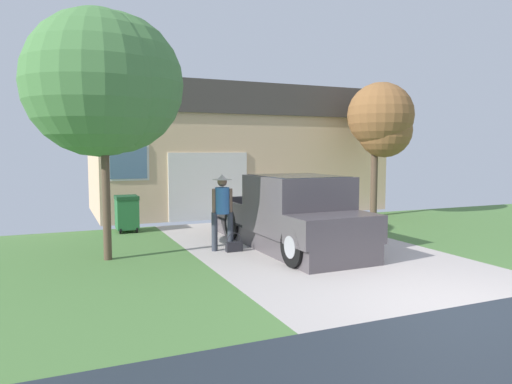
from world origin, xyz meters
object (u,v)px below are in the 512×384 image
handbag (234,246)px  neighbor_tree (381,120)px  front_yard_tree (105,84)px  wheeled_trash_bin (127,212)px  pickup_truck (295,216)px  person_with_hat (222,206)px  house_with_garage (235,150)px

handbag → neighbor_tree: bearing=27.0°
front_yard_tree → wheeled_trash_bin: front_yard_tree is taller
neighbor_tree → pickup_truck: bearing=-145.0°
handbag → pickup_truck: bearing=-11.8°
person_with_hat → neighbor_tree: 7.78m
front_yard_tree → pickup_truck: bearing=-11.6°
house_with_garage → neighbor_tree: neighbor_tree is taller
front_yard_tree → neighbor_tree: size_ratio=1.12×
pickup_truck → wheeled_trash_bin: size_ratio=5.01×
handbag → front_yard_tree: 4.40m
handbag → front_yard_tree: (-2.62, 0.53, 3.50)m
wheeled_trash_bin → handbag: bearing=-62.9°
person_with_hat → handbag: (0.20, -0.21, -0.89)m
handbag → house_with_garage: 8.19m
pickup_truck → neighbor_tree: bearing=-146.1°
front_yard_tree → wheeled_trash_bin: bearing=75.7°
handbag → neighbor_tree: size_ratio=0.09×
front_yard_tree → person_with_hat: bearing=-7.5°
front_yard_tree → neighbor_tree: 9.59m
wheeled_trash_bin → front_yard_tree: bearing=-104.3°
handbag → neighbor_tree: 8.00m
neighbor_tree → wheeled_trash_bin: neighbor_tree is taller
neighbor_tree → wheeled_trash_bin: bearing=178.2°
person_with_hat → front_yard_tree: (-2.42, 0.32, 2.61)m
person_with_hat → handbag: size_ratio=4.02×
person_with_hat → wheeled_trash_bin: (-1.64, 3.38, -0.47)m
handbag → wheeled_trash_bin: bearing=117.1°
front_yard_tree → house_with_garage: bearing=51.6°
person_with_hat → wheeled_trash_bin: 3.79m
handbag → wheeled_trash_bin: (-1.84, 3.59, 0.42)m
person_with_hat → house_with_garage: 7.88m
pickup_truck → person_with_hat: bearing=-18.7°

